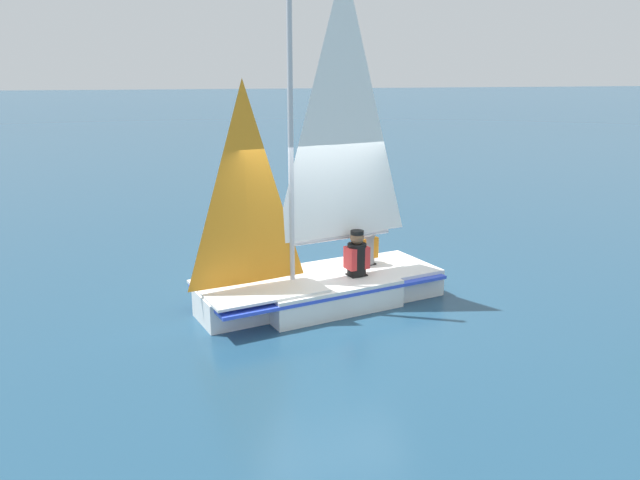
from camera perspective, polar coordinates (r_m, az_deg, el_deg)
ground_plane at (r=10.00m, az=0.00°, el=-5.73°), size 260.00×260.00×0.00m
sailboat_main at (r=9.79m, az=0.09°, el=-2.07°), size 4.10×2.38×5.24m
sailor_helm at (r=9.87m, az=3.37°, el=-2.15°), size 0.39×0.36×1.16m
sailor_crew at (r=10.46m, az=4.20°, el=-1.16°), size 0.39×0.36×1.16m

